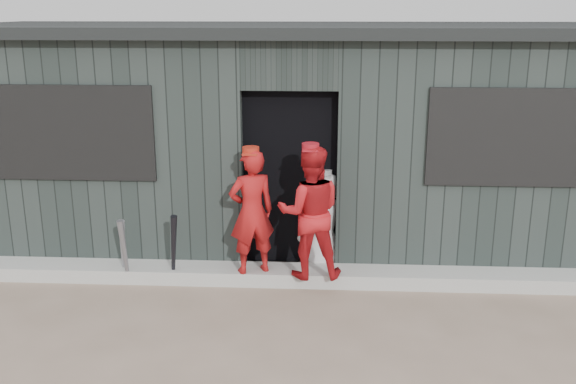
# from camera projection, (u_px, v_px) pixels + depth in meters

# --- Properties ---
(ground) EXTENTS (80.00, 80.00, 0.00)m
(ground) POSITION_uv_depth(u_px,v_px,m) (275.00, 376.00, 5.08)
(ground) COLOR #766151
(ground) RESTS_ON ground
(curb) EXTENTS (8.00, 0.36, 0.15)m
(curb) POSITION_uv_depth(u_px,v_px,m) (288.00, 275.00, 6.80)
(curb) COLOR #9E9F9A
(curb) RESTS_ON ground
(bat_left) EXTENTS (0.17, 0.32, 0.73)m
(bat_left) POSITION_uv_depth(u_px,v_px,m) (123.00, 250.00, 6.71)
(bat_left) COLOR #97979F
(bat_left) RESTS_ON ground
(bat_mid) EXTENTS (0.09, 0.19, 0.74)m
(bat_mid) POSITION_uv_depth(u_px,v_px,m) (125.00, 253.00, 6.63)
(bat_mid) COLOR slate
(bat_mid) RESTS_ON ground
(bat_right) EXTENTS (0.17, 0.25, 0.79)m
(bat_right) POSITION_uv_depth(u_px,v_px,m) (174.00, 249.00, 6.64)
(bat_right) COLOR black
(bat_right) RESTS_ON ground
(player_red_left) EXTENTS (0.56, 0.47, 1.30)m
(player_red_left) POSITION_uv_depth(u_px,v_px,m) (252.00, 212.00, 6.54)
(player_red_left) COLOR #A11314
(player_red_left) RESTS_ON curb
(player_red_right) EXTENTS (0.70, 0.56, 1.36)m
(player_red_right) POSITION_uv_depth(u_px,v_px,m) (310.00, 212.00, 6.43)
(player_red_right) COLOR red
(player_red_right) RESTS_ON curb
(player_grey_back) EXTENTS (0.65, 0.54, 1.13)m
(player_grey_back) POSITION_uv_depth(u_px,v_px,m) (323.00, 222.00, 6.97)
(player_grey_back) COLOR silver
(player_grey_back) RESTS_ON ground
(dugout) EXTENTS (8.30, 3.30, 2.62)m
(dugout) POSITION_uv_depth(u_px,v_px,m) (296.00, 133.00, 8.09)
(dugout) COLOR black
(dugout) RESTS_ON ground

